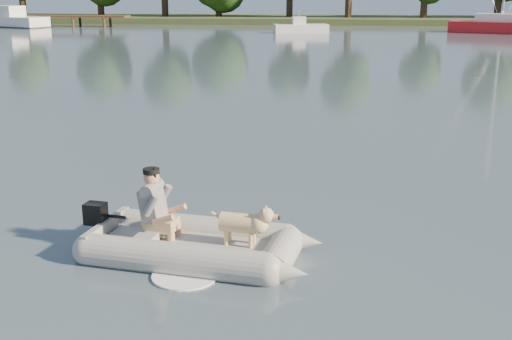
# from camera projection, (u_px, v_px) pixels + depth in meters

# --- Properties ---
(water) EXTENTS (160.00, 160.00, 0.00)m
(water) POSITION_uv_depth(u_px,v_px,m) (202.00, 257.00, 8.72)
(water) COLOR slate
(water) RESTS_ON ground
(shore_bank) EXTENTS (160.00, 12.00, 0.70)m
(shore_bank) POSITION_uv_depth(u_px,v_px,m) (312.00, 20.00, 67.94)
(shore_bank) COLOR #47512D
(shore_bank) RESTS_ON water
(dock) EXTENTS (18.00, 2.00, 1.04)m
(dock) POSITION_uv_depth(u_px,v_px,m) (36.00, 21.00, 61.00)
(dock) COLOR #4C331E
(dock) RESTS_ON water
(dinghy) EXTENTS (4.70, 3.61, 1.27)m
(dinghy) POSITION_uv_depth(u_px,v_px,m) (197.00, 219.00, 8.61)
(dinghy) COLOR gray
(dinghy) RESTS_ON water
(man) EXTENTS (0.74, 0.66, 0.98)m
(man) POSITION_uv_depth(u_px,v_px,m) (154.00, 202.00, 8.76)
(man) COLOR slate
(man) RESTS_ON dinghy
(dog) EXTENTS (0.89, 0.43, 0.57)m
(dog) POSITION_uv_depth(u_px,v_px,m) (240.00, 226.00, 8.52)
(dog) COLOR tan
(dog) RESTS_ON dinghy
(outboard_motor) EXTENTS (0.41, 0.32, 0.72)m
(outboard_motor) POSITION_uv_depth(u_px,v_px,m) (96.00, 226.00, 9.06)
(outboard_motor) COLOR black
(outboard_motor) RESTS_ON dinghy
(cabin_cruiser) EXTENTS (7.79, 5.43, 2.28)m
(cabin_cruiser) POSITION_uv_depth(u_px,v_px,m) (13.00, 16.00, 59.59)
(cabin_cruiser) COLOR white
(cabin_cruiser) RESTS_ON water
(motorboat) EXTENTS (4.77, 2.65, 1.91)m
(motorboat) POSITION_uv_depth(u_px,v_px,m) (301.00, 22.00, 51.79)
(motorboat) COLOR white
(motorboat) RESTS_ON water
(sailboat) EXTENTS (9.42, 5.66, 12.43)m
(sailboat) POSITION_uv_depth(u_px,v_px,m) (507.00, 26.00, 51.49)
(sailboat) COLOR red
(sailboat) RESTS_ON water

